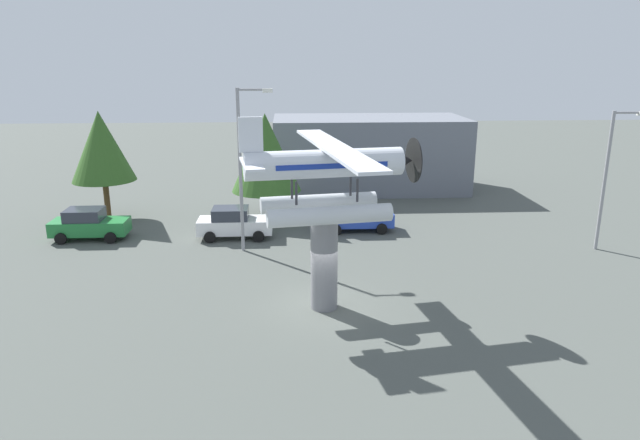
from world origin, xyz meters
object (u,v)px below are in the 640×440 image
at_px(storefront_building, 369,153).
at_px(car_far_blue, 356,216).
at_px(floatplane_monument, 328,176).
at_px(display_pedestal, 324,263).
at_px(streetlight_primary, 243,160).
at_px(streetlight_secondary, 610,170).
at_px(car_near_green, 89,224).
at_px(tree_west, 101,146).
at_px(tree_east, 266,153).
at_px(car_mid_white, 234,223).

bearing_deg(storefront_building, car_far_blue, -101.35).
bearing_deg(car_far_blue, floatplane_monument, -102.88).
relative_size(display_pedestal, streetlight_primary, 0.45).
height_order(car_far_blue, streetlight_secondary, streetlight_secondary).
relative_size(car_near_green, tree_west, 0.61).
xyz_separation_m(streetlight_secondary, tree_east, (-18.07, 6.70, -0.01)).
bearing_deg(floatplane_monument, car_far_blue, 68.01).
height_order(floatplane_monument, streetlight_primary, streetlight_primary).
xyz_separation_m(car_mid_white, streetlight_secondary, (19.84, -3.14, 3.43)).
relative_size(tree_west, tree_east, 1.02).
relative_size(car_mid_white, tree_west, 0.61).
xyz_separation_m(storefront_building, tree_west, (-17.73, -7.90, 1.89)).
bearing_deg(storefront_building, car_near_green, -145.59).
relative_size(streetlight_secondary, tree_east, 1.10).
bearing_deg(floatplane_monument, streetlight_primary, 108.07).
bearing_deg(tree_east, streetlight_primary, -98.83).
height_order(floatplane_monument, streetlight_secondary, floatplane_monument).
bearing_deg(tree_west, car_mid_white, -27.42).
bearing_deg(car_far_blue, streetlight_primary, -151.72).
xyz_separation_m(car_near_green, streetlight_secondary, (28.03, -3.35, 3.43)).
bearing_deg(storefront_building, display_pedestal, -102.41).
bearing_deg(car_far_blue, storefront_building, 78.65).
xyz_separation_m(display_pedestal, streetlight_primary, (-3.68, 7.44, 2.97)).
bearing_deg(car_far_blue, tree_west, 168.03).
bearing_deg(tree_west, tree_east, -4.38).
bearing_deg(car_far_blue, car_near_green, -176.84).
height_order(car_far_blue, tree_east, tree_east).
bearing_deg(car_near_green, floatplane_monument, -37.75).
xyz_separation_m(display_pedestal, tree_west, (-12.89, 14.10, 2.73)).
bearing_deg(streetlight_secondary, storefront_building, 124.24).
bearing_deg(display_pedestal, floatplane_monument, 9.12).
bearing_deg(streetlight_secondary, car_far_blue, 161.75).
height_order(display_pedestal, tree_east, tree_east).
bearing_deg(tree_east, car_near_green, -161.38).
bearing_deg(tree_west, floatplane_monument, -47.23).
bearing_deg(tree_west, streetlight_primary, -35.88).
bearing_deg(car_mid_white, car_far_blue, 8.42).
distance_m(car_near_green, tree_west, 5.60).
bearing_deg(tree_west, storefront_building, 24.01).
xyz_separation_m(car_near_green, car_far_blue, (15.32, 0.84, 0.00)).
height_order(display_pedestal, streetlight_secondary, streetlight_secondary).
distance_m(display_pedestal, streetlight_primary, 8.81).
distance_m(display_pedestal, car_far_blue, 11.17).
bearing_deg(storefront_building, car_mid_white, -127.43).
height_order(display_pedestal, tree_west, tree_west).
height_order(car_mid_white, streetlight_secondary, streetlight_secondary).
distance_m(car_far_blue, storefront_building, 11.56).
xyz_separation_m(car_mid_white, storefront_building, (9.37, 12.24, 1.89)).
height_order(floatplane_monument, storefront_building, floatplane_monument).
bearing_deg(streetlight_primary, floatplane_monument, -62.81).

